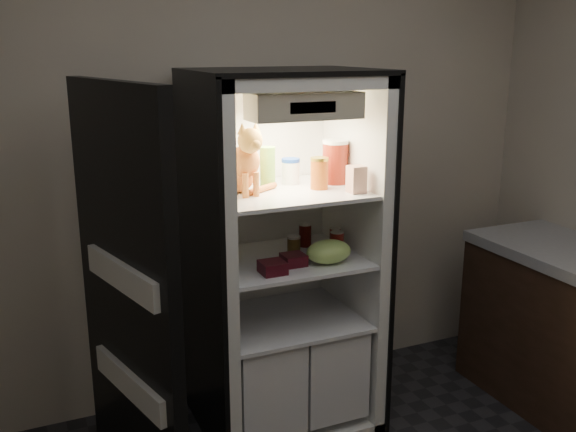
{
  "coord_description": "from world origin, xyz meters",
  "views": [
    {
      "loc": [
        -1.24,
        -1.51,
        1.98
      ],
      "look_at": [
        0.01,
        1.32,
        1.16
      ],
      "focal_mm": 40.0,
      "sensor_mm": 36.0,
      "label": 1
    }
  ],
  "objects_px": {
    "refrigerator": "(281,281)",
    "cream_carton": "(356,179)",
    "condiment_jar": "(294,245)",
    "salsa_jar": "(319,173)",
    "grape_bag": "(329,252)",
    "soda_can_c": "(337,244)",
    "tabby_cat": "(241,166)",
    "mayo_tub": "(291,171)",
    "soda_can_b": "(335,238)",
    "soda_can_a": "(305,235)",
    "berry_box_left": "(273,267)",
    "parmesan_shaker": "(268,167)",
    "berry_box_right": "(294,260)",
    "pepper_jar": "(335,162)"
  },
  "relations": [
    {
      "from": "refrigerator",
      "to": "cream_carton",
      "type": "height_order",
      "value": "refrigerator"
    },
    {
      "from": "condiment_jar",
      "to": "salsa_jar",
      "type": "bearing_deg",
      "value": -36.34
    },
    {
      "from": "salsa_jar",
      "to": "grape_bag",
      "type": "distance_m",
      "value": 0.39
    },
    {
      "from": "refrigerator",
      "to": "soda_can_c",
      "type": "distance_m",
      "value": 0.36
    },
    {
      "from": "tabby_cat",
      "to": "condiment_jar",
      "type": "bearing_deg",
      "value": -6.02
    },
    {
      "from": "tabby_cat",
      "to": "mayo_tub",
      "type": "distance_m",
      "value": 0.33
    },
    {
      "from": "salsa_jar",
      "to": "condiment_jar",
      "type": "relative_size",
      "value": 1.66
    },
    {
      "from": "soda_can_b",
      "to": "cream_carton",
      "type": "bearing_deg",
      "value": -92.76
    },
    {
      "from": "mayo_tub",
      "to": "cream_carton",
      "type": "xyz_separation_m",
      "value": [
        0.21,
        -0.32,
        -0.0
      ]
    },
    {
      "from": "soda_can_a",
      "to": "berry_box_left",
      "type": "height_order",
      "value": "soda_can_a"
    },
    {
      "from": "parmesan_shaker",
      "to": "cream_carton",
      "type": "height_order",
      "value": "parmesan_shaker"
    },
    {
      "from": "soda_can_c",
      "to": "grape_bag",
      "type": "xyz_separation_m",
      "value": [
        -0.09,
        -0.08,
        -0.01
      ]
    },
    {
      "from": "soda_can_b",
      "to": "parmesan_shaker",
      "type": "bearing_deg",
      "value": 171.18
    },
    {
      "from": "tabby_cat",
      "to": "berry_box_left",
      "type": "relative_size",
      "value": 3.06
    },
    {
      "from": "salsa_jar",
      "to": "berry_box_right",
      "type": "bearing_deg",
      "value": -154.85
    },
    {
      "from": "soda_can_b",
      "to": "mayo_tub",
      "type": "bearing_deg",
      "value": 157.1
    },
    {
      "from": "refrigerator",
      "to": "soda_can_c",
      "type": "height_order",
      "value": "refrigerator"
    },
    {
      "from": "mayo_tub",
      "to": "pepper_jar",
      "type": "bearing_deg",
      "value": -20.11
    },
    {
      "from": "tabby_cat",
      "to": "condiment_jar",
      "type": "distance_m",
      "value": 0.52
    },
    {
      "from": "mayo_tub",
      "to": "soda_can_a",
      "type": "xyz_separation_m",
      "value": [
        0.09,
        0.0,
        -0.36
      ]
    },
    {
      "from": "tabby_cat",
      "to": "berry_box_left",
      "type": "height_order",
      "value": "tabby_cat"
    },
    {
      "from": "refrigerator",
      "to": "soda_can_c",
      "type": "relative_size",
      "value": 14.71
    },
    {
      "from": "grape_bag",
      "to": "berry_box_left",
      "type": "relative_size",
      "value": 2.0
    },
    {
      "from": "cream_carton",
      "to": "soda_can_c",
      "type": "relative_size",
      "value": 1.03
    },
    {
      "from": "berry_box_right",
      "to": "parmesan_shaker",
      "type": "bearing_deg",
      "value": 102.44
    },
    {
      "from": "refrigerator",
      "to": "berry_box_right",
      "type": "height_order",
      "value": "refrigerator"
    },
    {
      "from": "tabby_cat",
      "to": "grape_bag",
      "type": "xyz_separation_m",
      "value": [
        0.38,
        -0.19,
        -0.42
      ]
    },
    {
      "from": "soda_can_b",
      "to": "condiment_jar",
      "type": "relative_size",
      "value": 1.18
    },
    {
      "from": "refrigerator",
      "to": "salsa_jar",
      "type": "relative_size",
      "value": 11.92
    },
    {
      "from": "mayo_tub",
      "to": "parmesan_shaker",
      "type": "bearing_deg",
      "value": -165.68
    },
    {
      "from": "tabby_cat",
      "to": "pepper_jar",
      "type": "bearing_deg",
      "value": -5.39
    },
    {
      "from": "soda_can_b",
      "to": "tabby_cat",
      "type": "bearing_deg",
      "value": -179.16
    },
    {
      "from": "soda_can_c",
      "to": "condiment_jar",
      "type": "relative_size",
      "value": 1.35
    },
    {
      "from": "cream_carton",
      "to": "soda_can_b",
      "type": "bearing_deg",
      "value": 87.24
    },
    {
      "from": "mayo_tub",
      "to": "soda_can_b",
      "type": "xyz_separation_m",
      "value": [
        0.22,
        -0.09,
        -0.36
      ]
    },
    {
      "from": "salsa_jar",
      "to": "berry_box_right",
      "type": "relative_size",
      "value": 1.44
    },
    {
      "from": "condiment_jar",
      "to": "berry_box_left",
      "type": "relative_size",
      "value": 0.82
    },
    {
      "from": "salsa_jar",
      "to": "cream_carton",
      "type": "distance_m",
      "value": 0.2
    },
    {
      "from": "pepper_jar",
      "to": "berry_box_left",
      "type": "relative_size",
      "value": 1.93
    },
    {
      "from": "refrigerator",
      "to": "berry_box_left",
      "type": "bearing_deg",
      "value": -120.98
    },
    {
      "from": "pepper_jar",
      "to": "soda_can_b",
      "type": "height_order",
      "value": "pepper_jar"
    },
    {
      "from": "parmesan_shaker",
      "to": "soda_can_c",
      "type": "xyz_separation_m",
      "value": [
        0.31,
        -0.17,
        -0.39
      ]
    },
    {
      "from": "soda_can_a",
      "to": "soda_can_c",
      "type": "distance_m",
      "value": 0.23
    },
    {
      "from": "soda_can_c",
      "to": "berry_box_left",
      "type": "bearing_deg",
      "value": -164.96
    },
    {
      "from": "cream_carton",
      "to": "berry_box_right",
      "type": "distance_m",
      "value": 0.5
    },
    {
      "from": "grape_bag",
      "to": "soda_can_c",
      "type": "bearing_deg",
      "value": 42.13
    },
    {
      "from": "mayo_tub",
      "to": "grape_bag",
      "type": "xyz_separation_m",
      "value": [
        0.08,
        -0.29,
        -0.36
      ]
    },
    {
      "from": "condiment_jar",
      "to": "berry_box_right",
      "type": "relative_size",
      "value": 0.87
    },
    {
      "from": "cream_carton",
      "to": "soda_can_a",
      "type": "bearing_deg",
      "value": 110.5
    },
    {
      "from": "refrigerator",
      "to": "grape_bag",
      "type": "distance_m",
      "value": 0.34
    }
  ]
}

